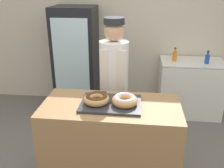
{
  "coord_description": "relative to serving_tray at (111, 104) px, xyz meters",
  "views": [
    {
      "loc": [
        0.26,
        -2.18,
        2.1
      ],
      "look_at": [
        0.0,
        0.1,
        1.15
      ],
      "focal_mm": 40.0,
      "sensor_mm": 36.0,
      "label": 1
    }
  ],
  "objects": [
    {
      "name": "beverage_fridge",
      "position": [
        -0.79,
        1.75,
        -0.11
      ],
      "size": [
        0.68,
        0.63,
        1.75
      ],
      "color": "black",
      "rests_on": "ground_plane"
    },
    {
      "name": "donut_light_glaze",
      "position": [
        0.14,
        -0.02,
        0.06
      ],
      "size": [
        0.25,
        0.25,
        0.09
      ],
      "color": "tan",
      "rests_on": "serving_tray"
    },
    {
      "name": "baker_person",
      "position": [
        -0.04,
        0.63,
        -0.06
      ],
      "size": [
        0.34,
        0.34,
        1.73
      ],
      "color": "#4C4C51",
      "rests_on": "ground_plane"
    },
    {
      "name": "display_counter",
      "position": [
        0.0,
        0.0,
        -0.5
      ],
      "size": [
        1.37,
        0.67,
        0.97
      ],
      "color": "#997047",
      "rests_on": "ground_plane"
    },
    {
      "name": "chest_freezer",
      "position": [
        1.12,
        1.76,
        -0.52
      ],
      "size": [
        1.0,
        0.62,
        0.92
      ],
      "color": "white",
      "rests_on": "ground_plane"
    },
    {
      "name": "serving_tray",
      "position": [
        0.0,
        0.0,
        0.0
      ],
      "size": [
        0.59,
        0.43,
        0.02
      ],
      "color": "#2D2D33",
      "rests_on": "display_counter"
    },
    {
      "name": "bottle_blue",
      "position": [
        1.3,
        1.66,
        0.01
      ],
      "size": [
        0.07,
        0.07,
        0.2
      ],
      "color": "#1E4CB2",
      "rests_on": "chest_freezer"
    },
    {
      "name": "brownie_back_left",
      "position": [
        -0.11,
        0.16,
        0.03
      ],
      "size": [
        0.07,
        0.07,
        0.03
      ],
      "color": "black",
      "rests_on": "serving_tray"
    },
    {
      "name": "brownie_back_right",
      "position": [
        0.11,
        0.16,
        0.03
      ],
      "size": [
        0.07,
        0.07,
        0.03
      ],
      "color": "black",
      "rests_on": "serving_tray"
    },
    {
      "name": "donut_chocolate_glaze",
      "position": [
        -0.14,
        -0.02,
        0.06
      ],
      "size": [
        0.25,
        0.25,
        0.09
      ],
      "color": "tan",
      "rests_on": "serving_tray"
    },
    {
      "name": "wall_back",
      "position": [
        0.0,
        2.13,
        0.36
      ],
      "size": [
        8.0,
        0.06,
        2.7
      ],
      "color": "beige",
      "rests_on": "ground_plane"
    },
    {
      "name": "bottle_orange",
      "position": [
        0.82,
        1.74,
        0.02
      ],
      "size": [
        0.07,
        0.07,
        0.22
      ],
      "color": "orange",
      "rests_on": "chest_freezer"
    }
  ]
}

